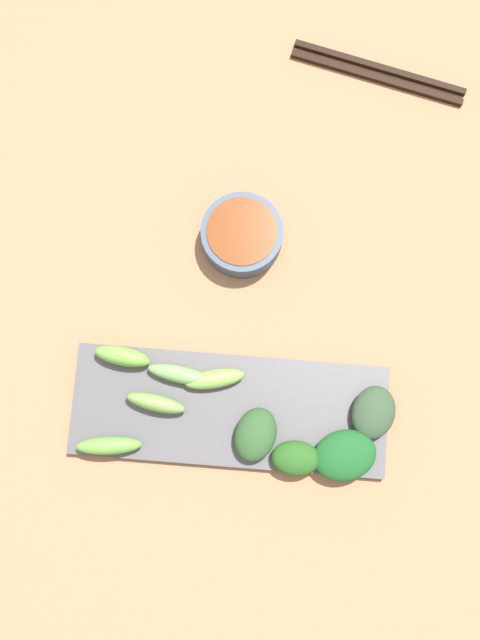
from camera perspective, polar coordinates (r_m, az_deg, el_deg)
The scene contains 13 objects.
tabletop at distance 0.91m, azimuth 0.98°, elevation -0.71°, with size 2.10×2.10×0.02m, color #9A714E.
sauce_bowl at distance 0.90m, azimuth 0.47°, elevation 6.61°, with size 0.10×0.10×0.04m.
serving_plate at distance 0.88m, azimuth -0.48°, elevation -7.07°, with size 0.13×0.38×0.01m, color #4C4C4F.
broccoli_stalk_0 at distance 0.87m, azimuth -1.68°, elevation -4.65°, with size 0.02×0.07×0.02m, color #76AA49.
broccoli_leafy_1 at distance 0.87m, azimuth 4.71°, elevation -10.71°, with size 0.04×0.06×0.03m, color #24561D.
broccoli_stalk_2 at distance 0.88m, azimuth -8.84°, elevation -2.85°, with size 0.02×0.07×0.03m, color #6BAB41.
broccoli_stalk_3 at distance 0.88m, azimuth -9.86°, elevation -9.65°, with size 0.02×0.08×0.03m, color #64B142.
broccoli_stalk_4 at distance 0.87m, azimuth -6.25°, elevation -6.46°, with size 0.02×0.07×0.03m, color #72A04D.
broccoli_leafy_5 at distance 0.87m, azimuth 8.50°, elevation -10.42°, with size 0.06×0.07×0.03m, color #185222.
broccoli_stalk_6 at distance 0.87m, azimuth -4.32°, elevation -4.31°, with size 0.02×0.08×0.02m, color #6EA45A.
broccoli_leafy_7 at distance 0.86m, azimuth 1.55°, elevation -8.94°, with size 0.06×0.05×0.03m, color #2A4F28.
broccoli_leafy_8 at distance 0.88m, azimuth 10.69°, elevation -7.12°, with size 0.06×0.05×0.03m, color #2E472E.
chopsticks at distance 1.02m, azimuth 11.01°, elevation 18.36°, with size 0.07×0.23×0.01m.
Camera 1 is at (0.13, -0.00, 0.91)m, focal length 41.05 mm.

